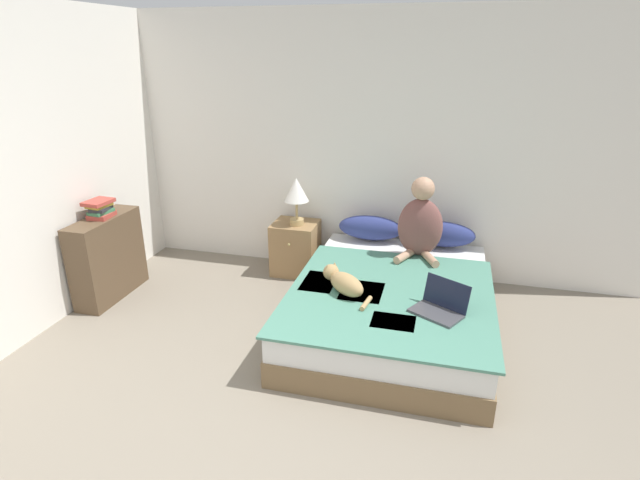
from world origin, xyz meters
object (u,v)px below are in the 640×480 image
at_px(cat_tabby, 344,282).
at_px(book_stack_top, 100,209).
at_px(pillow_far, 441,234).
at_px(person_sitting, 420,223).
at_px(pillow_near, 370,228).
at_px(table_lamp, 296,192).
at_px(bookshelf, 108,257).
at_px(bed, 392,305).
at_px(nightstand, 296,248).
at_px(laptop_open, 440,306).

bearing_deg(cat_tabby, book_stack_top, 34.72).
relative_size(pillow_far, person_sitting, 0.86).
bearing_deg(pillow_near, table_lamp, -171.29).
xyz_separation_m(pillow_far, bookshelf, (-2.96, -1.01, -0.14)).
height_order(bed, cat_tabby, cat_tabby).
xyz_separation_m(pillow_near, cat_tabby, (-0.02, -1.18, -0.03)).
distance_m(nightstand, bookshelf, 1.79).
bearing_deg(pillow_near, bed, -69.52).
distance_m(bed, nightstand, 1.39).
distance_m(bed, person_sitting, 0.83).
relative_size(person_sitting, table_lamp, 1.53).
relative_size(pillow_near, table_lamp, 1.31).
bearing_deg(bed, nightstand, 142.29).
xyz_separation_m(pillow_far, cat_tabby, (-0.70, -1.18, -0.03)).
bearing_deg(person_sitting, nightstand, 170.46).
bearing_deg(laptop_open, person_sitting, 132.11).
relative_size(bed, laptop_open, 4.80).
xyz_separation_m(nightstand, table_lamp, (0.03, -0.04, 0.60)).
bearing_deg(pillow_far, book_stack_top, -161.33).
distance_m(person_sitting, table_lamp, 1.24).
distance_m(pillow_far, bookshelf, 3.13).
relative_size(cat_tabby, book_stack_top, 1.71).
distance_m(person_sitting, cat_tabby, 1.06).
height_order(pillow_near, person_sitting, person_sitting).
bearing_deg(book_stack_top, pillow_far, 18.67).
relative_size(pillow_near, bookshelf, 0.81).
height_order(bed, nightstand, nightstand).
height_order(person_sitting, table_lamp, person_sitting).
height_order(bed, bookshelf, bookshelf).
relative_size(table_lamp, bookshelf, 0.62).
xyz_separation_m(pillow_far, table_lamp, (-1.41, -0.11, 0.34)).
bearing_deg(table_lamp, book_stack_top, -150.18).
bearing_deg(laptop_open, cat_tabby, -160.90).
bearing_deg(bed, cat_tabby, -143.92).
bearing_deg(pillow_near, nightstand, -174.74).
relative_size(pillow_near, book_stack_top, 2.48).
distance_m(pillow_far, nightstand, 1.46).
relative_size(bed, person_sitting, 2.87).
xyz_separation_m(bed, laptop_open, (0.38, -0.40, 0.26)).
distance_m(person_sitting, bookshelf, 2.88).
bearing_deg(pillow_near, book_stack_top, -156.26).
xyz_separation_m(bookshelf, book_stack_top, (0.00, 0.01, 0.47)).
bearing_deg(book_stack_top, laptop_open, -6.02).
bearing_deg(nightstand, laptop_open, -40.20).
relative_size(bed, pillow_near, 3.34).
bearing_deg(bed, pillow_far, 69.46).
distance_m(pillow_near, person_sitting, 0.60).
xyz_separation_m(cat_tabby, nightstand, (-0.74, 1.11, -0.23)).
bearing_deg(book_stack_top, pillow_near, 23.74).
bearing_deg(pillow_near, laptop_open, -61.28).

